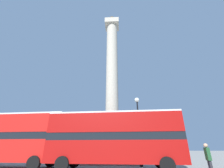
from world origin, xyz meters
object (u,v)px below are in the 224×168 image
bus_b (7,137)px  equestrian_statue (28,147)px  monument_column (112,105)px  street_lamp (138,122)px  pedestrian_near_lamp (208,158)px  bus_a (114,137)px

bus_b → equestrian_statue: equestrian_statue is taller
monument_column → equestrian_statue: (-12.19, 3.53, -5.07)m
equestrian_statue → street_lamp: bearing=-39.3°
equestrian_statue → pedestrian_near_lamp: 22.19m
bus_a → pedestrian_near_lamp: bearing=-24.1°
equestrian_statue → street_lamp: 16.84m
bus_b → monument_column: bearing=34.2°
bus_b → pedestrian_near_lamp: bus_b is taller
pedestrian_near_lamp → bus_a: bearing=-107.8°
bus_b → pedestrian_near_lamp: size_ratio=6.18×
bus_b → equestrian_statue: 9.45m
street_lamp → bus_a: bearing=-131.9°
bus_a → street_lamp: (2.30, 2.57, 1.62)m
bus_a → street_lamp: 3.81m
bus_a → pedestrian_near_lamp: 6.31m
monument_column → pedestrian_near_lamp: monument_column is taller
bus_a → bus_b: bearing=177.8°
bus_a → bus_b: bus_b is taller
monument_column → bus_b: 11.42m
equestrian_statue → bus_a: bearing=-51.2°
pedestrian_near_lamp → bus_b: bearing=-94.4°
monument_column → street_lamp: size_ratio=3.45×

